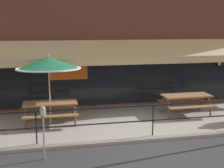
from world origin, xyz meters
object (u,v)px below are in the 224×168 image
(picnic_table_left, at_px, (50,107))
(parking_meter_near, at_px, (43,117))
(patio_umbrella_left, at_px, (49,63))
(picnic_table_centre, at_px, (186,99))

(picnic_table_left, distance_m, parking_meter_near, 2.71)
(picnic_table_left, xyz_separation_m, patio_umbrella_left, (-0.00, 0.03, 1.47))
(picnic_table_left, height_order, parking_meter_near, parking_meter_near)
(picnic_table_left, relative_size, patio_umbrella_left, 0.76)
(picnic_table_centre, bearing_deg, parking_meter_near, -151.98)
(picnic_table_centre, bearing_deg, picnic_table_left, -178.77)
(picnic_table_centre, xyz_separation_m, parking_meter_near, (-5.21, -2.77, 0.44))
(parking_meter_near, bearing_deg, patio_umbrella_left, 85.53)
(picnic_table_centre, distance_m, patio_umbrella_left, 5.21)
(picnic_table_centre, relative_size, parking_meter_near, 1.27)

